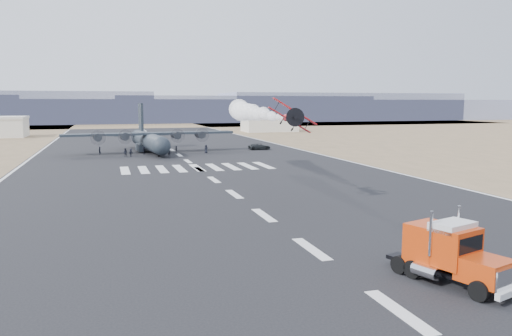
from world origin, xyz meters
name	(u,v)px	position (x,y,z in m)	size (l,w,h in m)	color
ground	(311,249)	(0.00, 0.00, 0.00)	(500.00, 500.00, 0.00)	black
scrub_far	(136,124)	(0.00, 230.00, 0.00)	(500.00, 80.00, 0.00)	brown
runway_markings	(188,161)	(0.00, 60.00, 0.01)	(60.00, 260.00, 0.01)	silver
ridge_seg_c	(7,108)	(-65.00, 260.00, 8.50)	(150.00, 50.00, 17.00)	slate
ridge_seg_d	(133,111)	(0.00, 260.00, 6.50)	(150.00, 50.00, 13.00)	slate
ridge_seg_e	(243,109)	(65.00, 260.00, 7.50)	(150.00, 50.00, 15.00)	slate
ridge_seg_f	(340,107)	(130.00, 260.00, 8.50)	(150.00, 50.00, 17.00)	slate
ridge_seg_g	(427,110)	(195.00, 260.00, 6.50)	(150.00, 50.00, 13.00)	slate
hangar_right	(269,124)	(46.00, 150.00, 3.01)	(20.50, 12.50, 5.90)	beige
semi_truck	(450,253)	(5.38, -9.08, 1.90)	(4.92, 8.76, 3.86)	black
aerobatic_biplane	(291,117)	(4.77, 17.33, 9.52)	(4.89, 5.04, 4.01)	#B1180B
smoke_trail	(245,111)	(6.78, 43.58, 9.76)	(4.39, 32.32, 3.52)	white
transport_aircraft	(149,139)	(-5.52, 81.05, 2.83)	(38.09, 31.30, 10.99)	black
support_vehicle	(259,147)	(20.13, 78.99, 0.73)	(2.44, 5.28, 1.47)	black
crew_a	(169,152)	(-2.24, 70.63, 0.81)	(0.59, 0.49, 1.63)	black
crew_b	(125,153)	(-11.14, 71.59, 0.90)	(0.87, 0.54, 1.80)	black
crew_c	(131,153)	(-9.97, 71.90, 0.83)	(1.07, 0.50, 1.65)	black
crew_d	(176,150)	(-0.22, 74.72, 0.87)	(1.02, 0.52, 1.74)	black
crew_e	(206,149)	(6.31, 74.34, 0.93)	(0.90, 0.56, 1.85)	black
crew_f	(144,151)	(-7.06, 75.16, 0.88)	(1.63, 0.53, 1.75)	black
crew_g	(100,151)	(-16.24, 77.76, 0.86)	(0.63, 0.52, 1.72)	black
crew_h	(158,151)	(-4.17, 74.56, 0.85)	(0.83, 0.51, 1.70)	black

